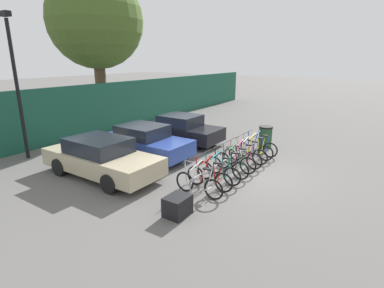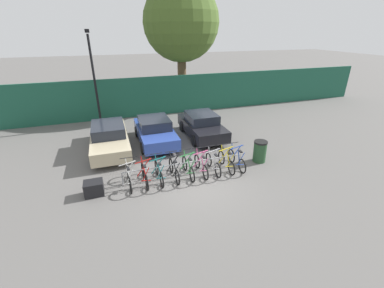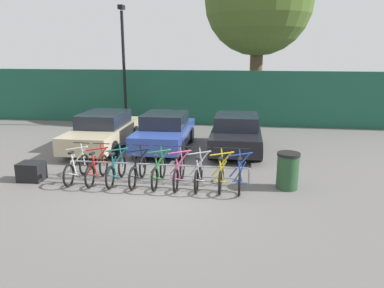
{
  "view_description": "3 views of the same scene",
  "coord_description": "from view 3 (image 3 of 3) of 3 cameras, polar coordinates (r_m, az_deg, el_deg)",
  "views": [
    {
      "loc": [
        -9.76,
        -4.05,
        4.09
      ],
      "look_at": [
        -0.06,
        2.52,
        0.72
      ],
      "focal_mm": 28.0,
      "sensor_mm": 36.0,
      "label": 1
    },
    {
      "loc": [
        -3.01,
        -8.59,
        5.8
      ],
      "look_at": [
        0.16,
        0.94,
        1.27
      ],
      "focal_mm": 24.0,
      "sensor_mm": 36.0,
      "label": 2
    },
    {
      "loc": [
        2.21,
        -9.41,
        3.79
      ],
      "look_at": [
        0.69,
        1.31,
        1.03
      ],
      "focal_mm": 35.0,
      "sensor_mm": 36.0,
      "label": 3
    }
  ],
  "objects": [
    {
      "name": "ground_plane",
      "position": [
        10.38,
        -4.85,
        -7.19
      ],
      "size": [
        120.0,
        120.0,
        0.0
      ],
      "primitive_type": "plane",
      "color": "#605E5B"
    },
    {
      "name": "hoarding_wall",
      "position": [
        19.19,
        1.37,
        7.06
      ],
      "size": [
        36.0,
        0.16,
        2.75
      ],
      "primitive_type": "cube",
      "color": "#19513D",
      "rests_on": "ground"
    },
    {
      "name": "bike_rack",
      "position": [
        10.89,
        -5.38,
        -3.37
      ],
      "size": [
        5.33,
        0.04,
        0.57
      ],
      "color": "gray",
      "rests_on": "ground"
    },
    {
      "name": "bicycle_white",
      "position": [
        11.57,
        -17.17,
        -3.54
      ],
      "size": [
        0.68,
        1.71,
        1.05
      ],
      "rotation": [
        0.0,
        0.0,
        -0.0
      ],
      "color": "black",
      "rests_on": "ground"
    },
    {
      "name": "bicycle_red",
      "position": [
        11.32,
        -14.28,
        -3.73
      ],
      "size": [
        0.68,
        1.71,
        1.05
      ],
      "rotation": [
        0.0,
        0.0,
        0.04
      ],
      "color": "black",
      "rests_on": "ground"
    },
    {
      "name": "bicycle_teal",
      "position": [
        11.11,
        -11.46,
        -3.9
      ],
      "size": [
        0.68,
        1.71,
        1.05
      ],
      "rotation": [
        0.0,
        0.0,
        0.05
      ],
      "color": "black",
      "rests_on": "ground"
    },
    {
      "name": "bicycle_black",
      "position": [
        10.92,
        -8.27,
        -4.09
      ],
      "size": [
        0.68,
        1.71,
        1.05
      ],
      "rotation": [
        0.0,
        0.0,
        0.02
      ],
      "color": "black",
      "rests_on": "ground"
    },
    {
      "name": "bicycle_green",
      "position": [
        10.77,
        -5.08,
        -4.26
      ],
      "size": [
        0.68,
        1.71,
        1.05
      ],
      "rotation": [
        0.0,
        0.0,
        0.06
      ],
      "color": "black",
      "rests_on": "ground"
    },
    {
      "name": "bicycle_pink",
      "position": [
        10.65,
        -1.99,
        -4.41
      ],
      "size": [
        0.68,
        1.71,
        1.05
      ],
      "rotation": [
        0.0,
        0.0,
        -0.01
      ],
      "color": "black",
      "rests_on": "ground"
    },
    {
      "name": "bicycle_silver",
      "position": [
        10.58,
        1.05,
        -4.55
      ],
      "size": [
        0.68,
        1.71,
        1.05
      ],
      "rotation": [
        0.0,
        0.0,
        0.04
      ],
      "color": "black",
      "rests_on": "ground"
    },
    {
      "name": "bicycle_yellow",
      "position": [
        10.52,
        4.49,
        -4.7
      ],
      "size": [
        0.68,
        1.71,
        1.05
      ],
      "rotation": [
        0.0,
        0.0,
        0.03
      ],
      "color": "black",
      "rests_on": "ground"
    },
    {
      "name": "bicycle_blue",
      "position": [
        10.51,
        7.3,
        -4.8
      ],
      "size": [
        0.68,
        1.71,
        1.05
      ],
      "rotation": [
        0.0,
        0.0,
        -0.05
      ],
      "color": "black",
      "rests_on": "ground"
    },
    {
      "name": "car_beige",
      "position": [
        15.04,
        -13.33,
        2.01
      ],
      "size": [
        1.91,
        4.57,
        1.4
      ],
      "color": "#C1B28E",
      "rests_on": "ground"
    },
    {
      "name": "car_blue",
      "position": [
        14.51,
        -4.19,
        1.91
      ],
      "size": [
        1.91,
        4.06,
        1.4
      ],
      "color": "#2D479E",
      "rests_on": "ground"
    },
    {
      "name": "car_black",
      "position": [
        14.25,
        6.76,
        1.62
      ],
      "size": [
        1.91,
        4.0,
        1.4
      ],
      "color": "black",
      "rests_on": "ground"
    },
    {
      "name": "lamp_post",
      "position": [
        18.85,
        -10.37,
        12.4
      ],
      "size": [
        0.24,
        0.44,
        5.79
      ],
      "color": "black",
      "rests_on": "ground"
    },
    {
      "name": "trash_bin",
      "position": [
        10.72,
        14.38,
        -3.95
      ],
      "size": [
        0.63,
        0.63,
        1.03
      ],
      "color": "#234728",
      "rests_on": "ground"
    },
    {
      "name": "cargo_crate",
      "position": [
        12.07,
        -23.27,
        -3.86
      ],
      "size": [
        0.7,
        0.56,
        0.55
      ],
      "primitive_type": "cube",
      "color": "black",
      "rests_on": "ground"
    },
    {
      "name": "tree_behind_hoarding",
      "position": [
        20.85,
        10.15,
        20.65
      ],
      "size": [
        5.59,
        5.59,
        9.02
      ],
      "color": "brown",
      "rests_on": "ground"
    }
  ]
}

